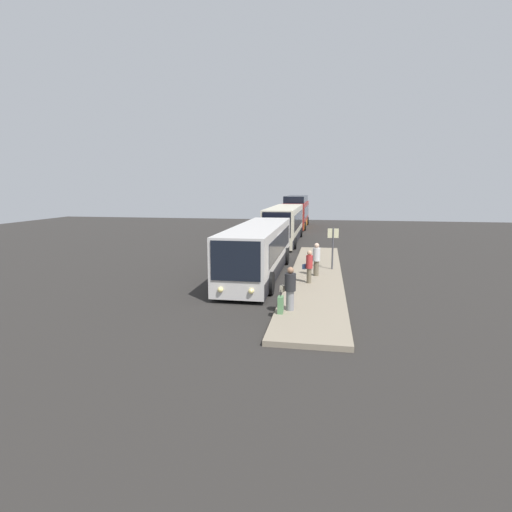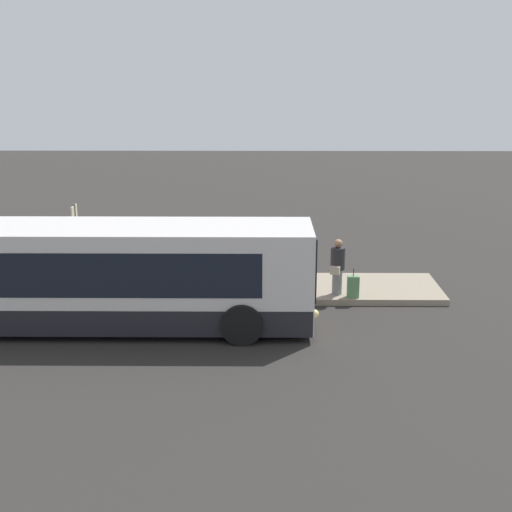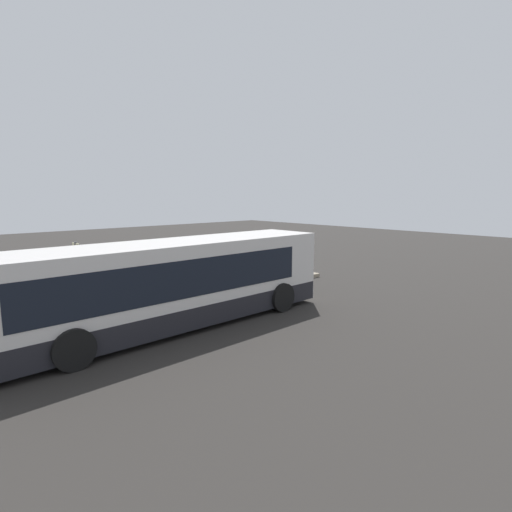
{
  "view_description": "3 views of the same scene",
  "coord_description": "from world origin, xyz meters",
  "px_view_note": "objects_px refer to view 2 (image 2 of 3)",
  "views": [
    {
      "loc": [
        21.63,
        3.44,
        4.9
      ],
      "look_at": [
        4.25,
        0.4,
        1.86
      ],
      "focal_mm": 28.0,
      "sensor_mm": 36.0,
      "label": 1
    },
    {
      "loc": [
        4.42,
        -18.45,
        7.0
      ],
      "look_at": [
        4.25,
        0.4,
        1.86
      ],
      "focal_mm": 50.0,
      "sensor_mm": 36.0,
      "label": 2
    },
    {
      "loc": [
        -6.68,
        -11.38,
        4.32
      ],
      "look_at": [
        4.25,
        0.4,
        1.86
      ],
      "focal_mm": 28.0,
      "sensor_mm": 36.0,
      "label": 3
    }
  ],
  "objects_px": {
    "passenger_waiting": "(337,265)",
    "passenger_with_bags": "(185,261)",
    "sign_post": "(75,231)",
    "bus_lead": "(95,278)",
    "passenger_boarding": "(131,256)",
    "suitcase": "(353,287)"
  },
  "relations": [
    {
      "from": "passenger_waiting",
      "to": "passenger_with_bags",
      "type": "distance_m",
      "value": 4.68
    },
    {
      "from": "passenger_with_bags",
      "to": "bus_lead",
      "type": "bearing_deg",
      "value": 87.5
    },
    {
      "from": "bus_lead",
      "to": "passenger_waiting",
      "type": "bearing_deg",
      "value": 19.2
    },
    {
      "from": "passenger_boarding",
      "to": "passenger_with_bags",
      "type": "height_order",
      "value": "passenger_boarding"
    },
    {
      "from": "bus_lead",
      "to": "sign_post",
      "type": "distance_m",
      "value": 4.38
    },
    {
      "from": "passenger_waiting",
      "to": "sign_post",
      "type": "height_order",
      "value": "sign_post"
    },
    {
      "from": "passenger_with_bags",
      "to": "passenger_waiting",
      "type": "bearing_deg",
      "value": -152.89
    },
    {
      "from": "bus_lead",
      "to": "passenger_boarding",
      "type": "distance_m",
      "value": 3.24
    },
    {
      "from": "bus_lead",
      "to": "passenger_with_bags",
      "type": "height_order",
      "value": "bus_lead"
    },
    {
      "from": "suitcase",
      "to": "passenger_boarding",
      "type": "bearing_deg",
      "value": 170.39
    },
    {
      "from": "passenger_waiting",
      "to": "passenger_boarding",
      "type": "bearing_deg",
      "value": 11.52
    },
    {
      "from": "passenger_waiting",
      "to": "sign_post",
      "type": "relative_size",
      "value": 0.7
    },
    {
      "from": "bus_lead",
      "to": "passenger_with_bags",
      "type": "distance_m",
      "value": 3.59
    },
    {
      "from": "passenger_boarding",
      "to": "sign_post",
      "type": "bearing_deg",
      "value": 139.39
    },
    {
      "from": "sign_post",
      "to": "bus_lead",
      "type": "bearing_deg",
      "value": -69.25
    },
    {
      "from": "passenger_boarding",
      "to": "suitcase",
      "type": "relative_size",
      "value": 1.98
    },
    {
      "from": "passenger_waiting",
      "to": "passenger_with_bags",
      "type": "relative_size",
      "value": 1.04
    },
    {
      "from": "passenger_waiting",
      "to": "suitcase",
      "type": "distance_m",
      "value": 0.79
    },
    {
      "from": "sign_post",
      "to": "passenger_with_bags",
      "type": "bearing_deg",
      "value": -18.17
    },
    {
      "from": "bus_lead",
      "to": "passenger_boarding",
      "type": "xyz_separation_m",
      "value": [
        0.38,
        3.21,
        -0.26
      ]
    },
    {
      "from": "passenger_waiting",
      "to": "suitcase",
      "type": "xyz_separation_m",
      "value": [
        0.45,
        -0.3,
        -0.58
      ]
    },
    {
      "from": "passenger_boarding",
      "to": "sign_post",
      "type": "xyz_separation_m",
      "value": [
        -1.92,
        0.88,
        0.57
      ]
    }
  ]
}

